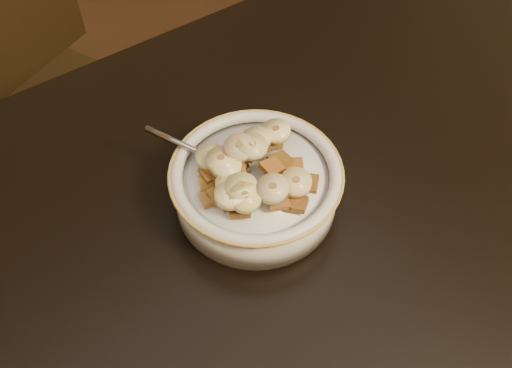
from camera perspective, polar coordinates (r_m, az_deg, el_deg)
table at (r=0.59m, az=7.93°, el=-11.46°), size 1.44×0.96×0.04m
chair at (r=1.23m, az=-19.66°, el=6.68°), size 0.50×0.50×0.87m
cereal_bowl at (r=0.60m, az=0.00°, el=-0.55°), size 0.17×0.17×0.04m
milk at (r=0.59m, az=0.00°, el=0.68°), size 0.14×0.14×0.00m
spoon at (r=0.59m, az=-2.48°, el=1.74°), size 0.05×0.05×0.01m
cereal_square_0 at (r=0.55m, az=-1.02°, el=-1.82°), size 0.03×0.03×0.01m
cereal_square_1 at (r=0.58m, az=5.22°, el=0.10°), size 0.03×0.03×0.01m
cereal_square_2 at (r=0.60m, az=-1.89°, el=3.90°), size 0.02×0.02×0.01m
cereal_square_3 at (r=0.56m, az=3.53°, el=-1.58°), size 0.02×0.02×0.01m
cereal_square_4 at (r=0.60m, az=-1.06°, el=4.03°), size 0.03×0.03×0.01m
cereal_square_5 at (r=0.57m, az=-2.15°, el=1.51°), size 0.03×0.03×0.01m
cereal_square_6 at (r=0.56m, az=3.35°, el=-1.06°), size 0.03×0.03×0.01m
cereal_square_7 at (r=0.58m, az=-4.66°, el=0.19°), size 0.03×0.03×0.01m
cereal_square_8 at (r=0.58m, az=-4.04°, el=1.52°), size 0.03×0.03×0.01m
cereal_square_9 at (r=0.58m, az=-1.04°, el=3.23°), size 0.03×0.03×0.01m
cereal_square_10 at (r=0.58m, az=2.40°, el=2.45°), size 0.02×0.02×0.01m
cereal_square_11 at (r=0.56m, az=4.09°, el=-2.00°), size 0.03×0.03×0.01m
cereal_square_12 at (r=0.56m, az=2.23°, el=-1.63°), size 0.03×0.03×0.01m
cereal_square_13 at (r=0.57m, az=-3.20°, el=0.15°), size 0.03×0.03×0.01m
cereal_square_14 at (r=0.60m, az=1.46°, el=4.21°), size 0.02×0.02×0.01m
cereal_square_15 at (r=0.58m, az=-4.50°, el=1.06°), size 0.02×0.02×0.01m
cereal_square_16 at (r=0.56m, az=-3.63°, el=-1.10°), size 0.02×0.02×0.01m
cereal_square_17 at (r=0.57m, az=-2.01°, el=1.28°), size 0.03×0.03×0.01m
cereal_square_18 at (r=0.61m, az=1.72°, el=4.34°), size 0.03×0.03×0.01m
cereal_square_19 at (r=0.57m, az=1.62°, el=1.67°), size 0.02×0.02×0.01m
cereal_square_20 at (r=0.59m, az=3.76°, el=1.78°), size 0.03×0.03×0.01m
cereal_square_21 at (r=0.57m, az=-4.65°, el=-1.29°), size 0.02×0.02×0.01m
cereal_square_22 at (r=0.56m, az=-2.56°, el=-1.82°), size 0.02×0.02×0.01m
cereal_square_23 at (r=0.55m, az=-1.50°, el=-2.57°), size 0.03×0.03×0.01m
banana_slice_0 at (r=0.57m, az=-0.37°, el=3.74°), size 0.04×0.04×0.01m
banana_slice_1 at (r=0.56m, az=4.02°, el=0.14°), size 0.03×0.03×0.01m
banana_slice_2 at (r=0.60m, az=2.00°, el=5.28°), size 0.04×0.04×0.01m
banana_slice_3 at (r=0.59m, az=0.01°, el=4.51°), size 0.04×0.04×0.01m
banana_slice_4 at (r=0.55m, az=-1.49°, el=-0.33°), size 0.03×0.03×0.01m
banana_slice_5 at (r=0.54m, az=-2.57°, el=-1.15°), size 0.04×0.04×0.01m
banana_slice_6 at (r=0.57m, az=-3.01°, el=1.83°), size 0.04×0.04×0.01m
banana_slice_7 at (r=0.57m, az=-1.67°, el=3.64°), size 0.04×0.04×0.01m
banana_slice_8 at (r=0.54m, az=-1.07°, el=-1.39°), size 0.04×0.04×0.01m
banana_slice_9 at (r=0.58m, az=-4.55°, el=2.67°), size 0.04×0.04×0.01m
banana_slice_10 at (r=0.57m, az=-3.49°, el=2.39°), size 0.04×0.04×0.01m
banana_slice_11 at (r=0.54m, az=1.69°, el=-0.47°), size 0.03×0.03×0.01m
banana_slice_12 at (r=0.55m, az=-2.49°, el=-0.05°), size 0.04×0.04×0.01m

